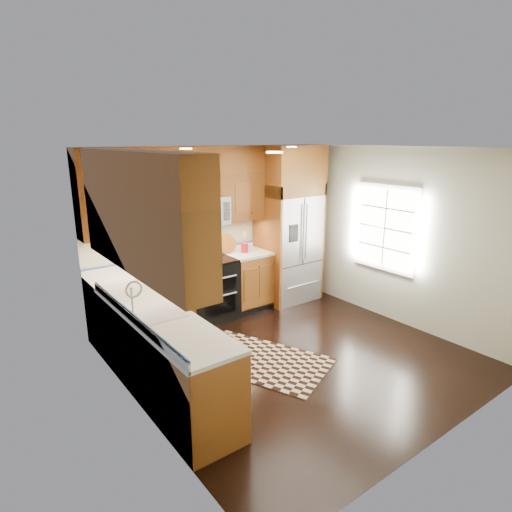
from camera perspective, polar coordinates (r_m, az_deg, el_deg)
ground at (r=5.68m, az=4.99°, el=-13.09°), size 4.00×4.00×0.00m
wall_back at (r=6.76m, az=-6.07°, el=3.35°), size 4.00×0.02×2.60m
wall_left at (r=4.18m, az=-15.64°, el=-4.82°), size 0.02×4.00×2.60m
wall_right at (r=6.65m, az=18.28°, el=2.46°), size 0.02×4.00×2.60m
window at (r=6.73m, az=16.86°, el=3.59°), size 0.04×1.10×1.30m
base_cabinets at (r=5.54m, az=-10.98°, el=-8.89°), size 2.85×3.00×0.90m
countertop at (r=5.52m, az=-10.44°, el=-3.69°), size 2.86×3.01×0.04m
upper_cabinets at (r=5.31m, az=-11.97°, el=7.74°), size 2.85×3.00×1.15m
range at (r=6.59m, az=-6.25°, el=-4.50°), size 0.76×0.67×0.95m
microwave at (r=6.40m, az=-7.17°, el=5.91°), size 0.76×0.40×0.42m
refrigerator at (r=7.21m, az=4.39°, el=4.19°), size 0.98×0.75×2.60m
sink_faucet at (r=4.58m, az=-13.31°, el=-6.99°), size 0.54×0.44×0.37m
rug at (r=5.54m, az=0.56°, el=-13.71°), size 1.60×1.94×0.01m
knife_block at (r=6.07m, az=-15.33°, el=-0.78°), size 0.16×0.19×0.32m
utensil_crock at (r=6.82m, az=-1.54°, el=1.44°), size 0.13×0.13×0.33m
cutting_board at (r=6.80m, az=-3.90°, el=0.45°), size 0.37×0.37×0.02m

